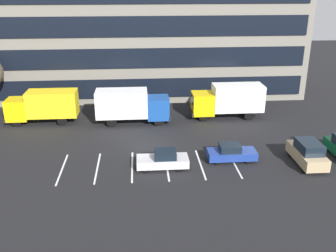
{
  "coord_description": "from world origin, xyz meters",
  "views": [
    {
      "loc": [
        -0.71,
        -32.22,
        14.29
      ],
      "look_at": [
        1.94,
        1.08,
        1.4
      ],
      "focal_mm": 41.07,
      "sensor_mm": 36.0,
      "label": 1
    }
  ],
  "objects_px": {
    "box_truck_yellow": "(229,99)",
    "suv_tan": "(308,153)",
    "sedan_navy": "(231,153)",
    "sedan_silver": "(163,160)",
    "box_truck_yellow_all": "(44,105)",
    "box_truck_blue": "(131,105)"
  },
  "relations": [
    {
      "from": "box_truck_yellow_all",
      "to": "suv_tan",
      "type": "relative_size",
      "value": 1.66
    },
    {
      "from": "box_truck_blue",
      "to": "sedan_navy",
      "type": "distance_m",
      "value": 12.85
    },
    {
      "from": "box_truck_yellow_all",
      "to": "box_truck_blue",
      "type": "height_order",
      "value": "box_truck_blue"
    },
    {
      "from": "sedan_navy",
      "to": "suv_tan",
      "type": "relative_size",
      "value": 0.91
    },
    {
      "from": "sedan_navy",
      "to": "box_truck_blue",
      "type": "bearing_deg",
      "value": 130.88
    },
    {
      "from": "sedan_silver",
      "to": "box_truck_yellow_all",
      "type": "bearing_deg",
      "value": 135.87
    },
    {
      "from": "sedan_navy",
      "to": "suv_tan",
      "type": "height_order",
      "value": "suv_tan"
    },
    {
      "from": "box_truck_yellow_all",
      "to": "sedan_silver",
      "type": "relative_size",
      "value": 1.78
    },
    {
      "from": "sedan_navy",
      "to": "sedan_silver",
      "type": "relative_size",
      "value": 0.98
    },
    {
      "from": "box_truck_yellow_all",
      "to": "sedan_navy",
      "type": "relative_size",
      "value": 1.83
    },
    {
      "from": "box_truck_yellow",
      "to": "suv_tan",
      "type": "distance_m",
      "value": 12.42
    },
    {
      "from": "box_truck_yellow",
      "to": "box_truck_yellow_all",
      "type": "bearing_deg",
      "value": -179.57
    },
    {
      "from": "sedan_navy",
      "to": "sedan_silver",
      "type": "bearing_deg",
      "value": -171.23
    },
    {
      "from": "box_truck_blue",
      "to": "sedan_silver",
      "type": "distance_m",
      "value": 10.94
    },
    {
      "from": "box_truck_yellow_all",
      "to": "box_truck_yellow",
      "type": "bearing_deg",
      "value": 0.43
    },
    {
      "from": "box_truck_blue",
      "to": "suv_tan",
      "type": "bearing_deg",
      "value": -36.79
    },
    {
      "from": "box_truck_yellow_all",
      "to": "sedan_silver",
      "type": "bearing_deg",
      "value": -44.13
    },
    {
      "from": "box_truck_yellow_all",
      "to": "box_truck_blue",
      "type": "bearing_deg",
      "value": -5.18
    },
    {
      "from": "box_truck_yellow_all",
      "to": "box_truck_blue",
      "type": "relative_size",
      "value": 0.96
    },
    {
      "from": "suv_tan",
      "to": "box_truck_yellow_all",
      "type": "bearing_deg",
      "value": 153.76
    },
    {
      "from": "box_truck_yellow",
      "to": "sedan_silver",
      "type": "bearing_deg",
      "value": -124.41
    },
    {
      "from": "box_truck_yellow",
      "to": "suv_tan",
      "type": "height_order",
      "value": "box_truck_yellow"
    }
  ]
}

